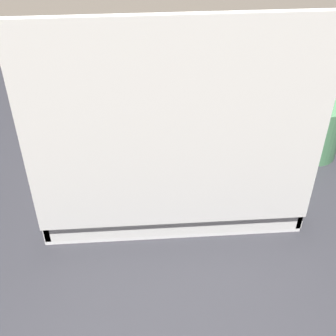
{
  "coord_description": "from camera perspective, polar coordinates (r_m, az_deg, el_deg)",
  "views": [
    {
      "loc": [
        0.04,
        0.66,
        1.24
      ],
      "look_at": [
        -0.0,
        0.04,
        0.76
      ],
      "focal_mm": 50.0,
      "sensor_mm": 36.0,
      "label": 1
    }
  ],
  "objects": [
    {
      "name": "paper_napkin",
      "position": [
        1.02,
        -1.7,
        9.19
      ],
      "size": [
        0.17,
        0.11,
        0.01
      ],
      "color": "white",
      "rests_on": "dining_table"
    },
    {
      "name": "dining_table",
      "position": [
        0.89,
        -0.28,
        -4.17
      ],
      "size": [
        1.28,
        0.78,
        0.74
      ],
      "color": "#2D2D33",
      "rests_on": "ground_plane"
    },
    {
      "name": "coffee_mug",
      "position": [
        0.85,
        17.94,
        4.33
      ],
      "size": [
        0.08,
        0.08,
        0.1
      ],
      "color": "#4C8456",
      "rests_on": "dining_table"
    },
    {
      "name": "donut_box",
      "position": [
        0.72,
        0.44,
        1.09
      ],
      "size": [
        0.37,
        0.3,
        0.33
      ],
      "color": "white",
      "rests_on": "dining_table"
    }
  ]
}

